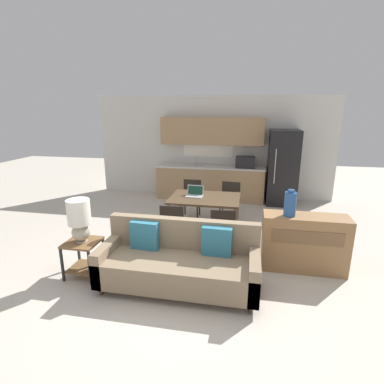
{
  "coord_description": "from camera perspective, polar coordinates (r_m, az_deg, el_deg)",
  "views": [
    {
      "loc": [
        1.01,
        -3.49,
        2.38
      ],
      "look_at": [
        0.04,
        1.5,
        0.95
      ],
      "focal_mm": 28.0,
      "sensor_mm": 36.0,
      "label": 1
    }
  ],
  "objects": [
    {
      "name": "dining_table",
      "position": [
        5.77,
        2.44,
        -1.6
      ],
      "size": [
        1.33,
        0.97,
        0.73
      ],
      "color": "brown",
      "rests_on": "ground_plane"
    },
    {
      "name": "side_table",
      "position": [
        4.69,
        -20.0,
        -10.79
      ],
      "size": [
        0.46,
        0.46,
        0.53
      ],
      "color": "brown",
      "rests_on": "ground_plane"
    },
    {
      "name": "dining_chair_far_left",
      "position": [
        6.69,
        -0.1,
        -0.81
      ],
      "size": [
        0.43,
        0.43,
        0.83
      ],
      "rotation": [
        0.0,
        0.0,
        0.03
      ],
      "color": "black",
      "rests_on": "ground_plane"
    },
    {
      "name": "kitchen_counter",
      "position": [
        8.03,
        3.68,
        4.64
      ],
      "size": [
        2.86,
        0.65,
        2.15
      ],
      "color": "tan",
      "rests_on": "ground_plane"
    },
    {
      "name": "wall_back",
      "position": [
        8.24,
        3.88,
        8.52
      ],
      "size": [
        6.4,
        0.07,
        2.7
      ],
      "color": "silver",
      "rests_on": "ground_plane"
    },
    {
      "name": "ground_plane",
      "position": [
        4.34,
        -4.57,
        -17.58
      ],
      "size": [
        20.0,
        20.0,
        0.0
      ],
      "primitive_type": "plane",
      "color": "beige"
    },
    {
      "name": "dining_chair_near_left",
      "position": [
        5.16,
        -3.59,
        -5.97
      ],
      "size": [
        0.45,
        0.45,
        0.83
      ],
      "rotation": [
        0.0,
        0.0,
        3.23
      ],
      "color": "black",
      "rests_on": "ground_plane"
    },
    {
      "name": "credenza",
      "position": [
        4.85,
        20.53,
        -9.03
      ],
      "size": [
        1.23,
        0.43,
        0.86
      ],
      "color": "olive",
      "rests_on": "ground_plane"
    },
    {
      "name": "laptop",
      "position": [
        5.82,
        0.53,
        -0.29
      ],
      "size": [
        0.33,
        0.27,
        0.2
      ],
      "rotation": [
        0.0,
        0.0,
        -0.05
      ],
      "color": "#B7BABC",
      "rests_on": "dining_table"
    },
    {
      "name": "table_lamp",
      "position": [
        4.49,
        -20.66,
        -4.73
      ],
      "size": [
        0.32,
        0.32,
        0.63
      ],
      "color": "#B2A893",
      "rests_on": "side_table"
    },
    {
      "name": "refrigerator",
      "position": [
        7.87,
        16.87,
        4.46
      ],
      "size": [
        0.72,
        0.78,
        1.87
      ],
      "color": "black",
      "rests_on": "ground_plane"
    },
    {
      "name": "couch",
      "position": [
        4.19,
        -2.39,
        -13.24
      ],
      "size": [
        2.13,
        0.8,
        0.89
      ],
      "color": "#3D2D1E",
      "rests_on": "ground_plane"
    },
    {
      "name": "vase",
      "position": [
        4.56,
        18.19,
        -2.14
      ],
      "size": [
        0.17,
        0.17,
        0.4
      ],
      "color": "#234C84",
      "rests_on": "credenza"
    },
    {
      "name": "dining_chair_far_right",
      "position": [
        6.56,
        7.22,
        -1.3
      ],
      "size": [
        0.46,
        0.46,
        0.83
      ],
      "rotation": [
        0.0,
        0.0,
        -0.09
      ],
      "color": "black",
      "rests_on": "ground_plane"
    },
    {
      "name": "dining_chair_near_right",
      "position": [
        4.99,
        5.87,
        -6.82
      ],
      "size": [
        0.46,
        0.46,
        0.83
      ],
      "rotation": [
        0.0,
        0.0,
        3.24
      ],
      "color": "black",
      "rests_on": "ground_plane"
    }
  ]
}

